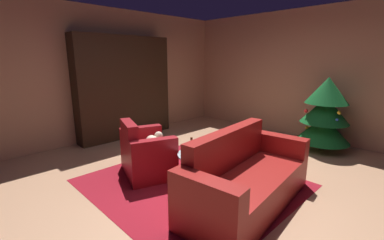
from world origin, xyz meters
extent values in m
plane|color=tan|center=(0.00, 0.00, 0.00)|extent=(7.35, 7.35, 0.00)
cube|color=tan|center=(0.00, 3.09, 1.38)|extent=(6.14, 0.06, 2.77)
cube|color=tan|center=(-3.04, 0.00, 1.38)|extent=(0.06, 6.24, 2.77)
cube|color=maroon|center=(-0.13, -0.29, 0.00)|extent=(2.67, 2.49, 0.01)
cube|color=black|center=(-2.65, 0.27, 1.10)|extent=(0.03, 2.15, 2.20)
cube|color=black|center=(-2.81, 1.34, 1.10)|extent=(0.35, 0.02, 2.20)
cube|color=black|center=(-2.81, -0.79, 1.10)|extent=(0.35, 0.02, 2.20)
cube|color=black|center=(-2.81, 0.27, 0.01)|extent=(0.33, 2.10, 0.03)
cube|color=black|center=(-2.81, 0.27, 0.45)|extent=(0.33, 2.10, 0.03)
cube|color=black|center=(-2.81, 0.27, 0.88)|extent=(0.33, 2.10, 0.02)
cube|color=black|center=(-2.81, 0.27, 1.32)|extent=(0.33, 2.10, 0.02)
cube|color=black|center=(-2.81, 0.27, 1.75)|extent=(0.33, 2.10, 0.02)
cube|color=black|center=(-2.81, 0.27, 2.19)|extent=(0.33, 2.10, 0.03)
cube|color=black|center=(-2.95, 0.27, 1.24)|extent=(0.05, 1.11, 0.70)
cube|color=black|center=(-2.92, 0.27, 1.24)|extent=(0.03, 1.14, 0.73)
cube|color=#562327|center=(-2.88, 1.29, 0.20)|extent=(0.21, 0.04, 0.35)
cube|color=#A89A9E|center=(-2.85, 1.25, 0.20)|extent=(0.26, 0.03, 0.35)
cube|color=#945A94|center=(-2.88, 1.21, 0.16)|extent=(0.21, 0.04, 0.28)
cube|color=orange|center=(-2.87, 1.16, 0.17)|extent=(0.23, 0.05, 0.29)
cube|color=#96568A|center=(-2.90, 1.11, 0.17)|extent=(0.17, 0.03, 0.30)
cube|color=red|center=(-2.88, 1.07, 0.18)|extent=(0.21, 0.03, 0.31)
cube|color=#116499|center=(-2.88, 1.04, 0.20)|extent=(0.21, 0.04, 0.36)
cube|color=navy|center=(-2.85, 1.00, 0.15)|extent=(0.26, 0.03, 0.26)
cube|color=navy|center=(-2.85, 0.96, 0.19)|extent=(0.26, 0.03, 0.34)
cube|color=#BD9C97|center=(-2.85, 1.26, 0.59)|extent=(0.26, 0.05, 0.26)
cube|color=#3D2C26|center=(-2.87, 1.21, 0.61)|extent=(0.22, 0.03, 0.30)
cube|color=#B0A29A|center=(-2.89, 1.18, 0.57)|extent=(0.19, 0.04, 0.23)
cube|color=orange|center=(-2.86, 1.13, 0.61)|extent=(0.25, 0.05, 0.30)
cube|color=gold|center=(-2.87, 1.08, 0.60)|extent=(0.23, 0.04, 0.29)
cube|color=#C0ABA0|center=(-2.86, 1.04, 0.58)|extent=(0.25, 0.04, 0.25)
cube|color=gold|center=(-2.90, 1.00, 0.58)|extent=(0.17, 0.03, 0.25)
cube|color=#532B1E|center=(-2.90, 0.95, 0.59)|extent=(0.16, 0.05, 0.27)
cube|color=#107A87|center=(-2.87, 0.90, 0.64)|extent=(0.23, 0.04, 0.37)
cube|color=#8F578D|center=(-2.88, 1.27, 1.94)|extent=(0.21, 0.03, 0.36)
cube|color=gold|center=(-2.85, 1.23, 1.88)|extent=(0.26, 0.03, 0.24)
cube|color=purple|center=(-2.88, 1.19, 1.92)|extent=(0.20, 0.03, 0.31)
cube|color=#BD9896|center=(-2.86, 1.14, 1.90)|extent=(0.25, 0.04, 0.28)
cube|color=#7F3E96|center=(-2.89, 1.10, 1.93)|extent=(0.17, 0.05, 0.33)
cube|color=#C0A49E|center=(-2.90, 1.04, 1.93)|extent=(0.17, 0.04, 0.33)
cube|color=#126F8E|center=(-2.89, 1.00, 1.90)|extent=(0.18, 0.03, 0.28)
cube|color=#A5AB87|center=(-2.86, 0.97, 1.90)|extent=(0.25, 0.04, 0.28)
cube|color=gold|center=(-2.87, 0.93, 1.93)|extent=(0.22, 0.03, 0.34)
cube|color=maroon|center=(-0.83, -0.54, 0.21)|extent=(0.79, 0.83, 0.43)
cube|color=maroon|center=(-0.92, -0.78, 0.63)|extent=(0.61, 0.34, 0.41)
cube|color=maroon|center=(-0.48, -0.67, 0.33)|extent=(0.37, 0.67, 0.65)
cube|color=maroon|center=(-1.19, -0.41, 0.33)|extent=(0.37, 0.67, 0.65)
ellipsoid|color=beige|center=(-0.77, -0.49, 0.52)|extent=(0.32, 0.26, 0.18)
sphere|color=beige|center=(-0.80, -0.35, 0.57)|extent=(0.13, 0.13, 0.13)
cube|color=maroon|center=(0.74, -0.19, 0.20)|extent=(0.95, 1.64, 0.41)
cube|color=maroon|center=(0.44, -0.22, 0.65)|extent=(0.35, 1.57, 0.48)
cube|color=maroon|center=(0.84, -1.06, 0.33)|extent=(0.80, 0.28, 0.67)
cube|color=maroon|center=(0.64, 0.69, 0.33)|extent=(0.80, 0.28, 0.67)
cylinder|color=black|center=(0.24, -0.20, 0.22)|extent=(0.04, 0.04, 0.44)
cylinder|color=black|center=(-0.08, -0.02, 0.22)|extent=(0.04, 0.04, 0.44)
cylinder|color=black|center=(-0.06, -0.38, 0.22)|extent=(0.04, 0.04, 0.44)
cylinder|color=silver|center=(0.04, -0.19, 0.45)|extent=(0.76, 0.76, 0.02)
cube|color=#498B44|center=(0.03, -0.19, 0.47)|extent=(0.16, 0.14, 0.02)
cube|color=#D7CB48|center=(0.03, -0.19, 0.50)|extent=(0.19, 0.12, 0.03)
cube|color=#324188|center=(0.02, -0.20, 0.52)|extent=(0.18, 0.17, 0.03)
cube|color=red|center=(0.03, -0.20, 0.55)|extent=(0.18, 0.13, 0.03)
cube|color=#BA2932|center=(0.03, -0.20, 0.58)|extent=(0.22, 0.18, 0.02)
cylinder|color=#562E17|center=(-0.03, -0.39, 0.56)|extent=(0.07, 0.07, 0.19)
cylinder|color=#562E17|center=(-0.03, -0.39, 0.69)|extent=(0.03, 0.03, 0.07)
cylinder|color=brown|center=(0.63, 2.49, 0.08)|extent=(0.08, 0.08, 0.16)
cone|color=#125B24|center=(0.63, 2.49, 0.41)|extent=(0.97, 0.97, 0.49)
cone|color=#125B24|center=(0.63, 2.49, 0.78)|extent=(0.86, 0.86, 0.49)
cone|color=#125B24|center=(0.63, 2.49, 1.15)|extent=(0.76, 0.76, 0.49)
sphere|color=yellow|center=(0.27, 2.64, 0.33)|extent=(0.07, 0.07, 0.07)
sphere|color=red|center=(0.60, 2.79, 1.10)|extent=(0.06, 0.06, 0.06)
sphere|color=yellow|center=(0.92, 2.29, 0.80)|extent=(0.06, 0.06, 0.06)
sphere|color=blue|center=(0.91, 2.28, 0.67)|extent=(0.05, 0.05, 0.05)
sphere|color=yellow|center=(0.28, 2.66, 0.32)|extent=(0.08, 0.08, 0.08)
sphere|color=red|center=(0.36, 2.26, 0.76)|extent=(0.07, 0.07, 0.07)
camera|label=1|loc=(2.30, -2.67, 1.73)|focal=24.35mm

